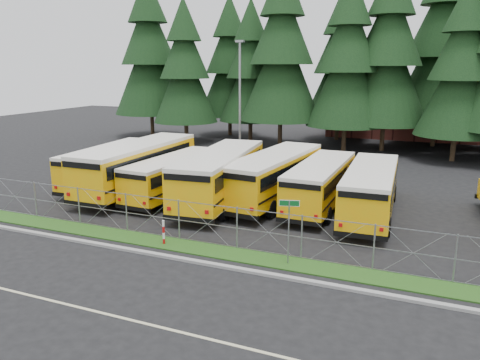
{
  "coord_description": "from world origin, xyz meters",
  "views": [
    {
      "loc": [
        6.81,
        -19.36,
        8.14
      ],
      "look_at": [
        -2.94,
        4.0,
        1.93
      ],
      "focal_mm": 35.0,
      "sensor_mm": 36.0,
      "label": 1
    }
  ],
  "objects_px": {
    "bus_1": "(142,167)",
    "light_standard": "(240,98)",
    "bus_5": "(322,184)",
    "striped_bollard": "(164,233)",
    "bus_0": "(113,166)",
    "street_sign": "(289,218)",
    "bus_4": "(276,177)",
    "bus_2": "(177,177)",
    "bus_6": "(371,192)",
    "bus_3": "(223,177)"
  },
  "relations": [
    {
      "from": "bus_3",
      "to": "bus_6",
      "type": "height_order",
      "value": "bus_3"
    },
    {
      "from": "bus_0",
      "to": "striped_bollard",
      "type": "xyz_separation_m",
      "value": [
        9.18,
        -8.36,
        -0.77
      ]
    },
    {
      "from": "bus_0",
      "to": "striped_bollard",
      "type": "distance_m",
      "value": 12.45
    },
    {
      "from": "bus_1",
      "to": "bus_0",
      "type": "bearing_deg",
      "value": 167.94
    },
    {
      "from": "bus_2",
      "to": "bus_6",
      "type": "distance_m",
      "value": 11.87
    },
    {
      "from": "bus_1",
      "to": "bus_6",
      "type": "height_order",
      "value": "bus_1"
    },
    {
      "from": "light_standard",
      "to": "bus_1",
      "type": "bearing_deg",
      "value": -102.33
    },
    {
      "from": "bus_0",
      "to": "bus_3",
      "type": "bearing_deg",
      "value": -8.63
    },
    {
      "from": "bus_1",
      "to": "bus_5",
      "type": "height_order",
      "value": "bus_1"
    },
    {
      "from": "striped_bollard",
      "to": "light_standard",
      "type": "xyz_separation_m",
      "value": [
        -4.03,
        18.84,
        4.9
      ]
    },
    {
      "from": "bus_3",
      "to": "bus_4",
      "type": "xyz_separation_m",
      "value": [
        2.99,
        1.41,
        -0.07
      ]
    },
    {
      "from": "bus_1",
      "to": "bus_4",
      "type": "distance_m",
      "value": 9.04
    },
    {
      "from": "bus_5",
      "to": "light_standard",
      "type": "height_order",
      "value": "light_standard"
    },
    {
      "from": "bus_4",
      "to": "street_sign",
      "type": "relative_size",
      "value": 4.05
    },
    {
      "from": "bus_3",
      "to": "light_standard",
      "type": "height_order",
      "value": "light_standard"
    },
    {
      "from": "street_sign",
      "to": "bus_0",
      "type": "bearing_deg",
      "value": 151.44
    },
    {
      "from": "bus_2",
      "to": "light_standard",
      "type": "bearing_deg",
      "value": 94.83
    },
    {
      "from": "bus_2",
      "to": "street_sign",
      "type": "bearing_deg",
      "value": -34.86
    },
    {
      "from": "bus_1",
      "to": "light_standard",
      "type": "height_order",
      "value": "light_standard"
    },
    {
      "from": "bus_3",
      "to": "bus_5",
      "type": "height_order",
      "value": "bus_3"
    },
    {
      "from": "bus_0",
      "to": "bus_2",
      "type": "bearing_deg",
      "value": -12.7
    },
    {
      "from": "bus_6",
      "to": "striped_bollard",
      "type": "height_order",
      "value": "bus_6"
    },
    {
      "from": "bus_2",
      "to": "street_sign",
      "type": "height_order",
      "value": "street_sign"
    },
    {
      "from": "bus_0",
      "to": "bus_2",
      "type": "height_order",
      "value": "bus_0"
    },
    {
      "from": "bus_5",
      "to": "bus_4",
      "type": "bearing_deg",
      "value": 177.64
    },
    {
      "from": "bus_3",
      "to": "bus_6",
      "type": "relative_size",
      "value": 1.12
    },
    {
      "from": "bus_5",
      "to": "bus_6",
      "type": "distance_m",
      "value": 2.98
    },
    {
      "from": "bus_5",
      "to": "striped_bollard",
      "type": "bearing_deg",
      "value": -120.49
    },
    {
      "from": "bus_6",
      "to": "light_standard",
      "type": "xyz_separation_m",
      "value": [
        -12.28,
        10.7,
        4.11
      ]
    },
    {
      "from": "bus_6",
      "to": "bus_2",
      "type": "bearing_deg",
      "value": -179.33
    },
    {
      "from": "bus_6",
      "to": "striped_bollard",
      "type": "bearing_deg",
      "value": -137.96
    },
    {
      "from": "bus_0",
      "to": "street_sign",
      "type": "bearing_deg",
      "value": -32.16
    },
    {
      "from": "street_sign",
      "to": "light_standard",
      "type": "height_order",
      "value": "light_standard"
    },
    {
      "from": "bus_3",
      "to": "striped_bollard",
      "type": "bearing_deg",
      "value": -92.57
    },
    {
      "from": "bus_5",
      "to": "light_standard",
      "type": "relative_size",
      "value": 1.02
    },
    {
      "from": "bus_5",
      "to": "bus_0",
      "type": "bearing_deg",
      "value": -177.38
    },
    {
      "from": "bus_2",
      "to": "light_standard",
      "type": "height_order",
      "value": "light_standard"
    },
    {
      "from": "street_sign",
      "to": "light_standard",
      "type": "bearing_deg",
      "value": 118.12
    },
    {
      "from": "striped_bollard",
      "to": "bus_4",
      "type": "bearing_deg",
      "value": 74.45
    },
    {
      "from": "bus_3",
      "to": "bus_6",
      "type": "bearing_deg",
      "value": -2.63
    },
    {
      "from": "bus_3",
      "to": "bus_6",
      "type": "xyz_separation_m",
      "value": [
        8.73,
        0.54,
        -0.17
      ]
    },
    {
      "from": "bus_1",
      "to": "light_standard",
      "type": "relative_size",
      "value": 1.22
    },
    {
      "from": "bus_2",
      "to": "bus_3",
      "type": "xyz_separation_m",
      "value": [
        3.12,
        0.13,
        0.27
      ]
    },
    {
      "from": "bus_5",
      "to": "striped_bollard",
      "type": "height_order",
      "value": "bus_5"
    },
    {
      "from": "bus_4",
      "to": "striped_bollard",
      "type": "distance_m",
      "value": 9.39
    },
    {
      "from": "bus_1",
      "to": "striped_bollard",
      "type": "bearing_deg",
      "value": -50.58
    },
    {
      "from": "bus_0",
      "to": "striped_bollard",
      "type": "bearing_deg",
      "value": -45.93
    },
    {
      "from": "bus_4",
      "to": "light_standard",
      "type": "bearing_deg",
      "value": 129.27
    },
    {
      "from": "bus_0",
      "to": "bus_5",
      "type": "relative_size",
      "value": 1.01
    },
    {
      "from": "bus_1",
      "to": "bus_5",
      "type": "xyz_separation_m",
      "value": [
        11.8,
        1.07,
        -0.27
      ]
    }
  ]
}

